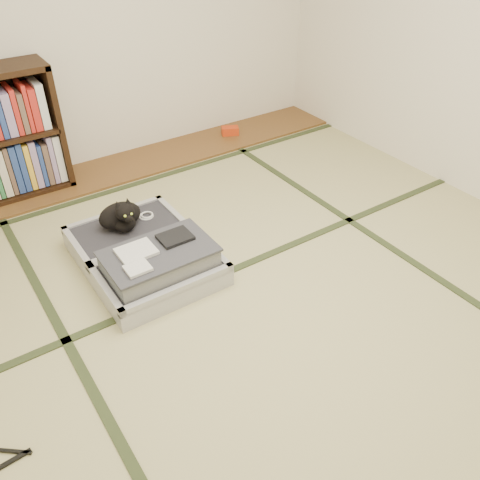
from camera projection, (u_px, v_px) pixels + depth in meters
floor at (268, 310)px, 2.80m from camera, size 4.50×4.50×0.00m
wood_strip at (122, 168)px, 4.14m from camera, size 4.00×0.50×0.02m
red_item at (230, 131)px, 4.62m from camera, size 0.17×0.14×0.07m
room_shell at (280, 33)px, 1.95m from camera, size 4.50×4.50×4.50m
tatami_borders at (220, 264)px, 3.13m from camera, size 4.00×4.50×0.01m
suitcase at (147, 256)px, 3.05m from camera, size 0.70×0.93×0.28m
cat at (121, 216)px, 3.16m from camera, size 0.31×0.31×0.25m
cable_coil at (146, 216)px, 3.32m from camera, size 0.10×0.10×0.02m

